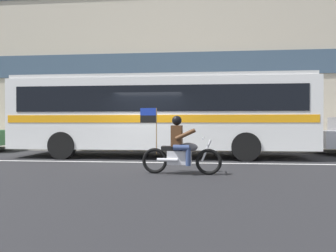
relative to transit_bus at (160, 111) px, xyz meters
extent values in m
plane|color=black|center=(-0.33, -1.19, -1.88)|extent=(60.00, 60.00, 0.00)
cube|color=#A39E93|center=(-0.33, 3.91, -1.81)|extent=(28.00, 3.80, 0.15)
cube|color=silver|center=(-0.33, -1.79, -1.88)|extent=(26.60, 0.14, 0.01)
cube|color=#B2A893|center=(-0.33, 6.21, 5.27)|extent=(28.00, 0.80, 14.30)
cube|color=#384C60|center=(-0.33, 5.77, 3.12)|extent=(25.76, 0.10, 1.40)
cube|color=white|center=(0.00, 0.01, -0.15)|extent=(11.69, 2.57, 2.70)
cube|color=black|center=(0.00, 0.01, 0.40)|extent=(10.75, 2.61, 0.96)
cube|color=orange|center=(0.00, 0.01, -0.35)|extent=(11.46, 2.60, 0.28)
cube|color=silver|center=(0.00, 0.01, 1.26)|extent=(11.46, 2.44, 0.16)
cylinder|color=black|center=(-3.62, -1.17, -1.36)|extent=(1.04, 0.30, 1.04)
cylinder|color=black|center=(3.22, -1.17, -1.36)|extent=(1.04, 0.30, 1.04)
torus|color=black|center=(1.74, -4.02, -1.54)|extent=(0.69, 0.14, 0.69)
torus|color=black|center=(0.29, -3.91, -1.54)|extent=(0.69, 0.14, 0.69)
cube|color=silver|center=(0.97, -3.96, -1.44)|extent=(0.66, 0.33, 0.36)
ellipsoid|color=#59565B|center=(1.22, -3.98, -1.16)|extent=(0.50, 0.31, 0.24)
cube|color=black|center=(0.77, -3.95, -1.20)|extent=(0.58, 0.30, 0.12)
cylinder|color=silver|center=(1.68, -4.01, -1.24)|extent=(0.28, 0.08, 0.58)
cylinder|color=silver|center=(1.60, -4.01, -0.92)|extent=(0.09, 0.64, 0.04)
cylinder|color=silver|center=(0.66, -4.10, -1.49)|extent=(0.56, 0.13, 0.09)
cube|color=#4C2D19|center=(0.90, -3.96, -0.86)|extent=(0.31, 0.38, 0.56)
sphere|color=black|center=(0.90, -3.96, -0.45)|extent=(0.26, 0.26, 0.26)
cylinder|color=navy|center=(1.05, -3.79, -1.16)|extent=(0.43, 0.18, 0.15)
cylinder|color=navy|center=(1.23, -3.80, -1.40)|extent=(0.13, 0.13, 0.46)
cylinder|color=navy|center=(1.02, -4.14, -1.16)|extent=(0.43, 0.18, 0.15)
cylinder|color=navy|center=(1.20, -4.16, -1.40)|extent=(0.13, 0.13, 0.46)
cylinder|color=#4C2D19|center=(1.15, -3.77, -0.82)|extent=(0.52, 0.15, 0.32)
cylinder|color=#4C2D19|center=(1.12, -4.17, -0.82)|extent=(0.52, 0.15, 0.32)
cylinder|color=olive|center=(0.34, -3.92, -0.73)|extent=(0.02, 0.02, 1.25)
cube|color=#1933A5|center=(0.11, -3.90, -0.21)|extent=(0.44, 0.05, 0.20)
cube|color=black|center=(0.11, -3.90, -0.41)|extent=(0.44, 0.05, 0.20)
camera|label=1|loc=(1.32, -11.50, -0.53)|focal=30.21mm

